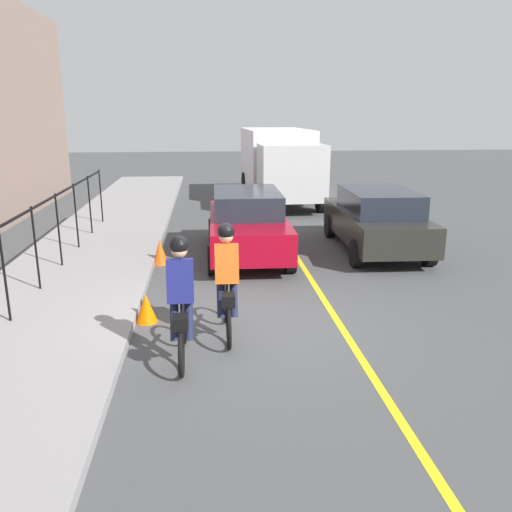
% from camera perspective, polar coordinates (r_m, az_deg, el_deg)
% --- Properties ---
extents(ground_plane, '(80.00, 80.00, 0.00)m').
position_cam_1_polar(ground_plane, '(8.77, -1.35, -7.56)').
color(ground_plane, '#414344').
extents(lane_line_centre, '(36.00, 0.12, 0.01)m').
position_cam_1_polar(lane_line_centre, '(9.01, 8.93, -7.08)').
color(lane_line_centre, yellow).
rests_on(lane_line_centre, ground).
extents(sidewalk, '(40.00, 3.20, 0.15)m').
position_cam_1_polar(sidewalk, '(9.17, -23.24, -7.31)').
color(sidewalk, gray).
rests_on(sidewalk, ground).
extents(iron_fence, '(14.46, 0.04, 1.60)m').
position_cam_1_polar(iron_fence, '(9.85, -24.50, 1.59)').
color(iron_fence, black).
rests_on(iron_fence, sidewalk).
extents(cyclist_lead, '(1.71, 0.36, 1.83)m').
position_cam_1_polar(cyclist_lead, '(8.05, -3.21, -2.79)').
color(cyclist_lead, black).
rests_on(cyclist_lead, ground).
extents(cyclist_follow, '(1.71, 0.36, 1.83)m').
position_cam_1_polar(cyclist_follow, '(7.31, -8.19, -4.84)').
color(cyclist_follow, black).
rests_on(cyclist_follow, ground).
extents(patrol_sedan, '(4.45, 2.02, 1.58)m').
position_cam_1_polar(patrol_sedan, '(13.56, 13.02, 3.98)').
color(patrol_sedan, black).
rests_on(patrol_sedan, ground).
extents(parked_sedan_rear, '(4.43, 1.97, 1.58)m').
position_cam_1_polar(parked_sedan_rear, '(12.77, -0.97, 3.69)').
color(parked_sedan_rear, maroon).
rests_on(parked_sedan_rear, ground).
extents(box_truck_background, '(6.77, 2.69, 2.78)m').
position_cam_1_polar(box_truck_background, '(20.72, 2.54, 10.24)').
color(box_truck_background, silver).
rests_on(box_truck_background, ground).
extents(traffic_cone_near, '(0.36, 0.36, 0.50)m').
position_cam_1_polar(traffic_cone_near, '(9.00, -11.93, -5.58)').
color(traffic_cone_near, '#F56301').
rests_on(traffic_cone_near, ground).
extents(traffic_cone_far, '(0.36, 0.36, 0.59)m').
position_cam_1_polar(traffic_cone_far, '(12.31, -10.44, 0.45)').
color(traffic_cone_far, '#F15412').
rests_on(traffic_cone_far, ground).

